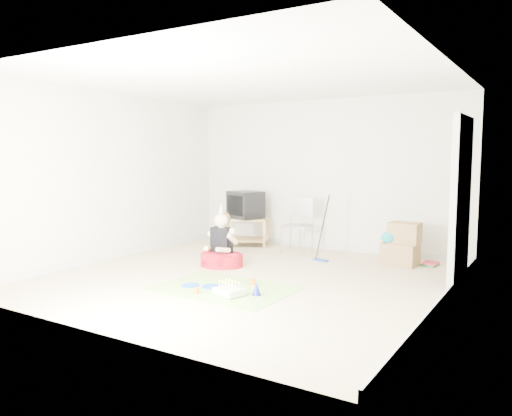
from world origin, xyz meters
The scene contains 16 objects.
ground centered at (0.00, 0.00, 0.00)m, with size 5.00×5.00×0.00m, color beige.
doorway_recess centered at (2.48, 1.20, 1.02)m, with size 0.02×0.90×2.05m, color black.
tv_stand centered at (-1.32, 2.02, 0.29)m, with size 0.94×0.78×0.50m.
crt_tv centered at (-1.32, 2.02, 0.75)m, with size 0.57×0.47×0.49m, color black.
folding_chair centered at (-0.18, 1.84, 0.47)m, with size 0.46×0.44×0.96m.
cardboard_boxes centered at (1.55, 1.87, 0.31)m, with size 0.54×0.42×0.64m.
floor_mop centered at (0.41, 1.49, 0.26)m, with size 0.27×0.34×1.02m.
book_pile centered at (1.94, 2.06, 0.03)m, with size 0.24×0.29×0.06m.
seated_woman centered at (-0.70, 0.41, 0.21)m, with size 0.67×0.67×0.95m.
party_mat centered at (0.06, -0.62, 0.00)m, with size 1.65×1.19×0.01m, color #E5307E.
birthday_cake centered at (0.30, -0.84, 0.04)m, with size 0.37×0.33×0.15m.
blue_plate_near centered at (-0.10, -0.66, 0.01)m, with size 0.23×0.23×0.01m, color blue.
blue_plate_far centered at (-0.36, -0.75, 0.01)m, with size 0.23×0.23×0.01m, color blue.
orange_cup_near centered at (0.28, -0.29, 0.04)m, with size 0.07×0.07×0.07m, color orange.
orange_cup_far centered at (-0.08, -0.98, 0.04)m, with size 0.06×0.06×0.07m, color orange.
blue_party_hat centered at (0.57, -0.68, 0.08)m, with size 0.11×0.11×0.15m, color #1720A3.
Camera 1 is at (3.54, -5.53, 1.63)m, focal length 35.00 mm.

